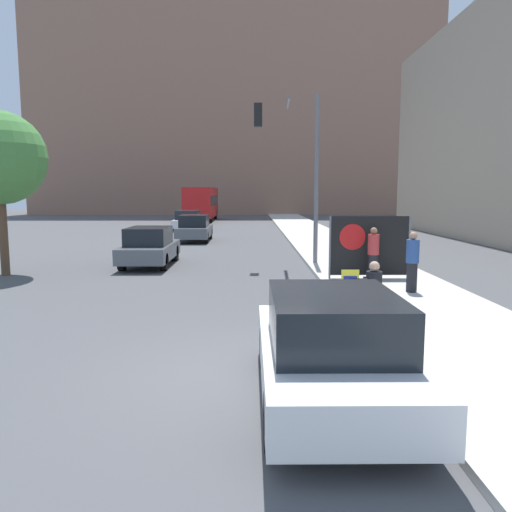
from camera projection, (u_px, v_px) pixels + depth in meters
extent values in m
plane|color=#4F4F51|center=(240.00, 375.00, 7.61)|extent=(160.00, 160.00, 0.00)
cube|color=beige|center=(340.00, 253.00, 22.53)|extent=(3.75, 90.00, 0.13)
cube|color=#936B56|center=(235.00, 87.00, 66.68)|extent=(52.00, 12.00, 33.79)
cylinder|color=#474C56|center=(367.00, 308.00, 10.54)|extent=(0.03, 0.03, 0.43)
cylinder|color=#474C56|center=(384.00, 308.00, 10.54)|extent=(0.03, 0.03, 0.43)
cylinder|color=#474C56|center=(363.00, 304.00, 10.90)|extent=(0.03, 0.03, 0.43)
cylinder|color=#474C56|center=(380.00, 304.00, 10.91)|extent=(0.03, 0.03, 0.43)
cube|color=navy|center=(374.00, 296.00, 10.69)|extent=(0.40, 0.40, 0.02)
cube|color=navy|center=(372.00, 285.00, 10.86)|extent=(0.40, 0.02, 0.38)
cylinder|color=#424247|center=(376.00, 293.00, 10.52)|extent=(0.18, 0.42, 0.18)
cylinder|color=#424247|center=(378.00, 310.00, 10.35)|extent=(0.16, 0.16, 0.43)
cube|color=black|center=(378.00, 319.00, 10.32)|extent=(0.20, 0.28, 0.10)
cylinder|color=black|center=(374.00, 283.00, 10.69)|extent=(0.34, 0.34, 0.52)
sphere|color=tan|center=(374.00, 266.00, 10.64)|extent=(0.22, 0.22, 0.22)
cylinder|color=black|center=(360.00, 280.00, 10.60)|extent=(0.45, 0.09, 0.09)
cube|color=yellow|center=(350.00, 278.00, 10.59)|extent=(0.38, 0.02, 0.35)
cube|color=navy|center=(350.00, 278.00, 10.58)|extent=(0.29, 0.01, 0.08)
cylinder|color=black|center=(412.00, 277.00, 13.33)|extent=(0.28, 0.28, 0.79)
cylinder|color=navy|center=(413.00, 251.00, 13.24)|extent=(0.34, 0.34, 0.62)
sphere|color=tan|center=(413.00, 236.00, 13.19)|extent=(0.21, 0.21, 0.21)
cylinder|color=black|center=(373.00, 267.00, 15.12)|extent=(0.28, 0.28, 0.78)
cylinder|color=#B23333|center=(373.00, 244.00, 15.03)|extent=(0.34, 0.34, 0.62)
sphere|color=#936B4C|center=(374.00, 231.00, 14.98)|extent=(0.21, 0.21, 0.21)
cylinder|color=slate|center=(330.00, 247.00, 15.41)|extent=(0.06, 0.06, 1.93)
cylinder|color=slate|center=(409.00, 247.00, 15.43)|extent=(0.06, 0.06, 1.93)
cube|color=black|center=(370.00, 246.00, 15.41)|extent=(2.45, 0.02, 1.83)
cylinder|color=red|center=(352.00, 237.00, 15.35)|extent=(0.81, 0.01, 0.81)
cylinder|color=slate|center=(316.00, 180.00, 18.65)|extent=(0.16, 0.16, 6.22)
cylinder|color=slate|center=(288.00, 103.00, 18.33)|extent=(0.20, 2.19, 0.11)
cube|color=black|center=(258.00, 115.00, 18.41)|extent=(0.31, 0.31, 0.84)
sphere|color=green|center=(258.00, 123.00, 18.45)|extent=(0.18, 0.18, 0.18)
cube|color=white|center=(331.00, 361.00, 6.62)|extent=(1.85, 4.11, 0.56)
cube|color=black|center=(334.00, 319.00, 6.38)|extent=(1.59, 2.14, 0.66)
cylinder|color=black|center=(267.00, 348.00, 7.91)|extent=(0.22, 0.64, 0.64)
cylinder|color=black|center=(369.00, 348.00, 7.92)|extent=(0.22, 0.64, 0.64)
cylinder|color=black|center=(274.00, 421.00, 5.38)|extent=(0.22, 0.64, 0.64)
cylinder|color=black|center=(424.00, 421.00, 5.39)|extent=(0.22, 0.64, 0.64)
cube|color=#565B60|center=(150.00, 251.00, 19.03)|extent=(1.72, 4.13, 0.56)
cube|color=black|center=(149.00, 236.00, 18.79)|extent=(1.48, 2.15, 0.65)
cylinder|color=black|center=(138.00, 253.00, 20.32)|extent=(0.22, 0.64, 0.64)
cylinder|color=black|center=(175.00, 253.00, 20.33)|extent=(0.22, 0.64, 0.64)
cylinder|color=black|center=(122.00, 262.00, 17.78)|extent=(0.22, 0.64, 0.64)
cylinder|color=black|center=(164.00, 262.00, 17.79)|extent=(0.22, 0.64, 0.64)
cube|color=#565B60|center=(195.00, 231.00, 28.67)|extent=(1.77, 4.22, 0.58)
cube|color=black|center=(194.00, 221.00, 28.42)|extent=(1.52, 2.19, 0.67)
cylinder|color=black|center=(184.00, 234.00, 29.99)|extent=(0.22, 0.64, 0.64)
cylinder|color=black|center=(210.00, 234.00, 30.00)|extent=(0.22, 0.64, 0.64)
cylinder|color=black|center=(178.00, 238.00, 27.39)|extent=(0.22, 0.64, 0.64)
cylinder|color=black|center=(206.00, 238.00, 27.41)|extent=(0.22, 0.64, 0.64)
cube|color=silver|center=(188.00, 223.00, 37.33)|extent=(1.87, 4.72, 0.55)
cube|color=black|center=(188.00, 215.00, 37.06)|extent=(1.61, 2.46, 0.65)
cylinder|color=black|center=(180.00, 225.00, 38.80)|extent=(0.22, 0.64, 0.64)
cylinder|color=black|center=(201.00, 224.00, 38.82)|extent=(0.22, 0.64, 0.64)
cylinder|color=black|center=(174.00, 227.00, 35.89)|extent=(0.22, 0.64, 0.64)
cylinder|color=black|center=(197.00, 227.00, 35.91)|extent=(0.22, 0.64, 0.64)
cube|color=red|center=(202.00, 202.00, 49.33)|extent=(2.57, 10.06, 2.83)
cube|color=black|center=(202.00, 200.00, 49.30)|extent=(2.59, 9.56, 0.92)
cylinder|color=black|center=(194.00, 214.00, 52.58)|extent=(0.30, 1.04, 1.04)
cylinder|color=black|center=(215.00, 214.00, 52.60)|extent=(0.30, 1.04, 1.04)
cylinder|color=black|center=(186.00, 217.00, 46.39)|extent=(0.30, 1.04, 1.04)
cylinder|color=black|center=(211.00, 217.00, 46.41)|extent=(0.30, 1.04, 1.04)
cylinder|color=brown|center=(3.00, 233.00, 16.68)|extent=(0.28, 0.28, 2.84)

